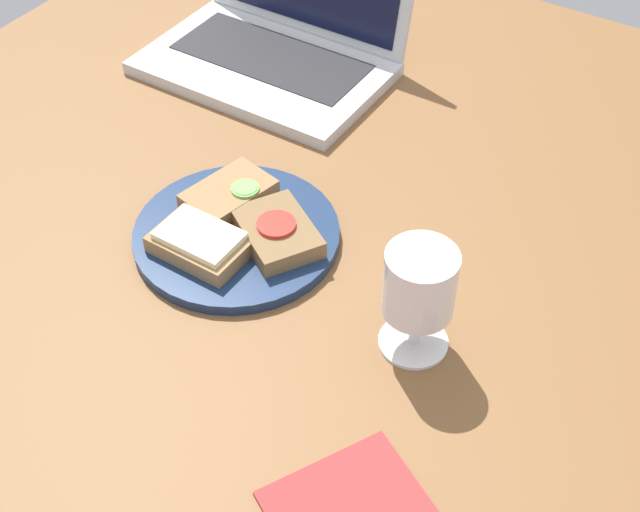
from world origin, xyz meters
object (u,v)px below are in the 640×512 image
sandwich_with_tomato (277,232)px  sandwich_with_cheese (200,243)px  plate (237,235)px  sandwich_with_cucumber (230,195)px  napkin (349,510)px  wine_glass (419,289)px  laptop (277,39)px

sandwich_with_tomato → sandwich_with_cheese: sandwich_with_cheese is taller
plate → sandwich_with_cucumber: (-3.52, 3.60, 1.88)cm
sandwich_with_tomato → napkin: (24.39, -24.43, -2.37)cm
sandwich_with_tomato → wine_glass: 21.24cm
sandwich_with_cucumber → laptop: 33.42cm
sandwich_with_cheese → laptop: bearing=112.4°
sandwich_with_cucumber → laptop: laptop is taller
wine_glass → napkin: (4.37, -20.19, -8.09)cm
sandwich_with_tomato → sandwich_with_cheese: size_ratio=1.18×
sandwich_with_cucumber → sandwich_with_cheese: sandwich_with_cheese is taller
plate → sandwich_with_cucumber: size_ratio=2.08×
plate → sandwich_with_cheese: size_ratio=2.22×
sandwich_with_tomato → sandwich_with_cucumber: bearing=164.8°
wine_glass → laptop: bearing=138.9°
sandwich_with_cheese → napkin: 35.67cm
plate → napkin: 37.30cm
sandwich_with_cucumber → plate: bearing=-45.7°
sandwich_with_cheese → napkin: sandwich_with_cheese is taller
sandwich_with_cucumber → laptop: size_ratio=0.34×
sandwich_with_tomato → sandwich_with_cucumber: size_ratio=1.11×
plate → sandwich_with_tomato: 5.40cm
sandwich_with_tomato → napkin: 34.60cm
napkin → sandwich_with_tomato: bearing=135.0°
sandwich_with_tomato → laptop: size_ratio=0.37×
sandwich_with_cucumber → wine_glass: (28.42, -6.51, 5.70)cm
sandwich_with_tomato → plate: bearing=-164.8°
sandwich_with_tomato → sandwich_with_cheese: (-6.18, -6.22, 0.16)cm
sandwich_with_tomato → wine_glass: wine_glass is taller
sandwich_with_tomato → sandwich_with_cheese: 8.77cm
plate → sandwich_with_cheese: (-1.29, -4.90, 2.03)cm
sandwich_with_tomato → napkin: sandwich_with_tomato is taller
sandwich_with_tomato → sandwich_with_cucumber: (-8.41, 2.28, 0.01)cm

